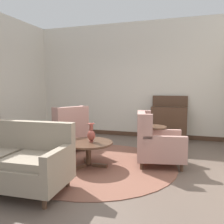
{
  "coord_description": "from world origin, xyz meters",
  "views": [
    {
      "loc": [
        1.63,
        -3.75,
        1.46
      ],
      "look_at": [
        0.28,
        0.39,
        1.0
      ],
      "focal_mm": 38.0,
      "sensor_mm": 36.0,
      "label": 1
    }
  ],
  "objects_px": {
    "side_table": "(153,139)",
    "porcelain_vase": "(91,134)",
    "coffee_table": "(88,146)",
    "sideboard": "(169,121)",
    "armchair_near_window": "(67,132)",
    "settee": "(14,162)",
    "armchair_near_sideboard": "(156,143)"
  },
  "relations": [
    {
      "from": "coffee_table",
      "to": "armchair_near_sideboard",
      "type": "distance_m",
      "value": 1.25
    },
    {
      "from": "coffee_table",
      "to": "armchair_near_window",
      "type": "bearing_deg",
      "value": 138.27
    },
    {
      "from": "settee",
      "to": "armchair_near_sideboard",
      "type": "relative_size",
      "value": 1.65
    },
    {
      "from": "settee",
      "to": "armchair_near_window",
      "type": "height_order",
      "value": "armchair_near_window"
    },
    {
      "from": "porcelain_vase",
      "to": "side_table",
      "type": "relative_size",
      "value": 0.53
    },
    {
      "from": "side_table",
      "to": "porcelain_vase",
      "type": "bearing_deg",
      "value": -137.98
    },
    {
      "from": "porcelain_vase",
      "to": "settee",
      "type": "height_order",
      "value": "settee"
    },
    {
      "from": "coffee_table",
      "to": "armchair_near_sideboard",
      "type": "relative_size",
      "value": 0.9
    },
    {
      "from": "porcelain_vase",
      "to": "armchair_near_window",
      "type": "bearing_deg",
      "value": 140.55
    },
    {
      "from": "armchair_near_window",
      "to": "sideboard",
      "type": "xyz_separation_m",
      "value": [
        2.1,
        1.89,
        0.09
      ]
    },
    {
      "from": "coffee_table",
      "to": "porcelain_vase",
      "type": "distance_m",
      "value": 0.23
    },
    {
      "from": "coffee_table",
      "to": "sideboard",
      "type": "relative_size",
      "value": 0.74
    },
    {
      "from": "coffee_table",
      "to": "side_table",
      "type": "distance_m",
      "value": 1.4
    },
    {
      "from": "armchair_near_window",
      "to": "settee",
      "type": "bearing_deg",
      "value": 36.88
    },
    {
      "from": "settee",
      "to": "porcelain_vase",
      "type": "bearing_deg",
      "value": 58.68
    },
    {
      "from": "porcelain_vase",
      "to": "settee",
      "type": "relative_size",
      "value": 0.21
    },
    {
      "from": "armchair_near_window",
      "to": "porcelain_vase",
      "type": "bearing_deg",
      "value": 80.11
    },
    {
      "from": "armchair_near_sideboard",
      "to": "side_table",
      "type": "bearing_deg",
      "value": 1.99
    },
    {
      "from": "sideboard",
      "to": "armchair_near_sideboard",
      "type": "bearing_deg",
      "value": -91.53
    },
    {
      "from": "porcelain_vase",
      "to": "armchair_near_sideboard",
      "type": "bearing_deg",
      "value": 21.67
    },
    {
      "from": "settee",
      "to": "sideboard",
      "type": "xyz_separation_m",
      "value": [
        1.84,
        3.9,
        0.12
      ]
    },
    {
      "from": "side_table",
      "to": "armchair_near_sideboard",
      "type": "bearing_deg",
      "value": -76.31
    },
    {
      "from": "settee",
      "to": "side_table",
      "type": "bearing_deg",
      "value": 49.07
    },
    {
      "from": "coffee_table",
      "to": "armchair_near_sideboard",
      "type": "height_order",
      "value": "armchair_near_sideboard"
    },
    {
      "from": "settee",
      "to": "sideboard",
      "type": "height_order",
      "value": "sideboard"
    },
    {
      "from": "armchair_near_sideboard",
      "to": "coffee_table",
      "type": "bearing_deg",
      "value": 99.83
    },
    {
      "from": "armchair_near_sideboard",
      "to": "side_table",
      "type": "height_order",
      "value": "armchair_near_sideboard"
    },
    {
      "from": "armchair_near_sideboard",
      "to": "side_table",
      "type": "relative_size",
      "value": 1.52
    },
    {
      "from": "coffee_table",
      "to": "sideboard",
      "type": "xyz_separation_m",
      "value": [
        1.22,
        2.67,
        0.15
      ]
    },
    {
      "from": "porcelain_vase",
      "to": "side_table",
      "type": "xyz_separation_m",
      "value": [
        1.0,
        0.9,
        -0.21
      ]
    },
    {
      "from": "armchair_near_window",
      "to": "side_table",
      "type": "bearing_deg",
      "value": 123.66
    },
    {
      "from": "coffee_table",
      "to": "porcelain_vase",
      "type": "relative_size",
      "value": 2.59
    }
  ]
}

